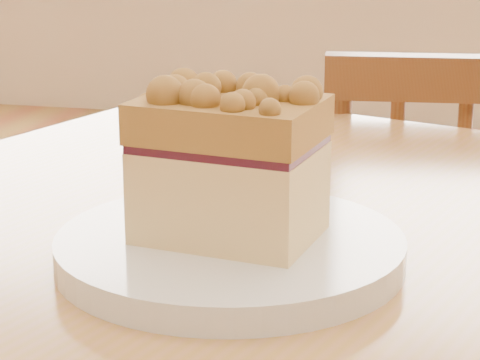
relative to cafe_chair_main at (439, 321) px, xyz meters
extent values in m
cube|color=brown|center=(0.00, 0.04, -0.02)|extent=(0.42, 0.42, 0.04)
cylinder|color=brown|center=(-0.14, -0.15, 0.19)|extent=(0.03, 0.03, 0.41)
cube|color=brown|center=(0.02, -0.13, 0.37)|extent=(0.34, 0.07, 0.05)
cylinder|color=brown|center=(0.02, -0.13, 0.18)|extent=(0.02, 0.02, 0.36)
cylinder|color=brown|center=(-0.06, -0.14, 0.18)|extent=(0.02, 0.02, 0.36)
cylinder|color=white|center=(-0.14, -0.67, 0.34)|extent=(0.24, 0.24, 0.02)
cylinder|color=white|center=(-0.14, -0.67, 0.34)|extent=(0.17, 0.17, 0.01)
cube|color=#ECCB85|center=(-0.14, -0.67, 0.38)|extent=(0.13, 0.10, 0.06)
cube|color=#401222|center=(-0.14, -0.67, 0.42)|extent=(0.13, 0.10, 0.01)
cube|color=#A97135|center=(-0.14, -0.67, 0.43)|extent=(0.13, 0.11, 0.03)
sphere|color=#A97135|center=(-0.13, -0.67, 0.45)|extent=(0.02, 0.02, 0.02)
sphere|color=#A97135|center=(-0.14, -0.67, 0.45)|extent=(0.01, 0.01, 0.01)
sphere|color=#A97135|center=(-0.14, -0.69, 0.45)|extent=(0.02, 0.02, 0.02)
sphere|color=#A97135|center=(-0.16, -0.67, 0.45)|extent=(0.01, 0.01, 0.01)
sphere|color=#A97135|center=(-0.11, -0.64, 0.45)|extent=(0.02, 0.02, 0.02)
sphere|color=#A97135|center=(-0.14, -0.64, 0.45)|extent=(0.02, 0.02, 0.02)
sphere|color=#A97135|center=(-0.16, -0.68, 0.45)|extent=(0.01, 0.01, 0.01)
sphere|color=#A97135|center=(-0.11, -0.66, 0.45)|extent=(0.02, 0.02, 0.02)
sphere|color=#A97135|center=(-0.18, -0.68, 0.45)|extent=(0.03, 0.03, 0.03)
sphere|color=#A97135|center=(-0.11, -0.69, 0.45)|extent=(0.02, 0.02, 0.02)
sphere|color=#A97135|center=(-0.10, -0.67, 0.45)|extent=(0.02, 0.02, 0.02)
sphere|color=#A97135|center=(-0.18, -0.64, 0.45)|extent=(0.02, 0.02, 0.02)
sphere|color=#A97135|center=(-0.18, -0.64, 0.45)|extent=(0.02, 0.02, 0.02)
sphere|color=#A97135|center=(-0.14, -0.69, 0.45)|extent=(0.02, 0.02, 0.02)
sphere|color=#A97135|center=(-0.16, -0.64, 0.45)|extent=(0.01, 0.01, 0.01)
sphere|color=#A97135|center=(-0.13, -0.69, 0.45)|extent=(0.02, 0.02, 0.02)
sphere|color=#A97135|center=(-0.14, -0.64, 0.45)|extent=(0.03, 0.03, 0.03)
sphere|color=#A97135|center=(-0.13, -0.68, 0.45)|extent=(0.01, 0.01, 0.01)
sphere|color=#A97135|center=(-0.17, -0.67, 0.45)|extent=(0.03, 0.03, 0.03)
sphere|color=#A97135|center=(-0.17, -0.69, 0.45)|extent=(0.02, 0.02, 0.02)
sphere|color=#A97135|center=(-0.20, -0.64, 0.42)|extent=(0.02, 0.02, 0.02)
sphere|color=#A97135|center=(-0.20, -0.64, 0.41)|extent=(0.01, 0.01, 0.01)
sphere|color=#A97135|center=(-0.20, -0.65, 0.43)|extent=(0.01, 0.01, 0.01)
sphere|color=#A97135|center=(-0.20, -0.63, 0.43)|extent=(0.01, 0.01, 0.01)
camera|label=1|loc=(0.01, -1.26, 0.57)|focal=70.00mm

